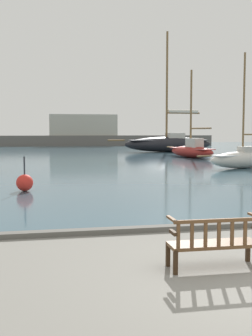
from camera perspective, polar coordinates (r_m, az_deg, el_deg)
harbor_water at (r=49.98m, az=-7.46°, el=2.19°), size 100.00×80.00×0.08m
quay_edge_kerb at (r=10.51m, az=8.07°, el=-7.93°), size 40.00×0.30×0.12m
park_bench at (r=7.62m, az=11.90°, el=-9.78°), size 1.61×0.54×0.92m
sailboat_centre_channel at (r=27.91m, az=15.74°, el=1.30°), size 6.38×2.79×7.25m
sailboat_nearest_port at (r=38.17m, az=8.89°, el=2.42°), size 3.14×7.31×7.78m
sailboat_far_port at (r=48.87m, az=5.84°, el=3.44°), size 12.53×3.07×13.59m
channel_buoy at (r=16.88m, az=-13.56°, el=-1.93°), size 0.66×0.66×1.36m
far_breakwater at (r=69.54m, az=-7.87°, el=4.20°), size 50.75×2.40×5.22m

